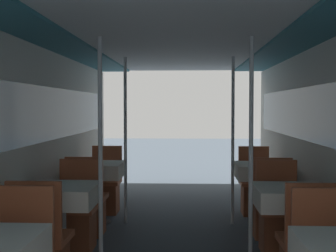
{
  "coord_description": "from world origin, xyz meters",
  "views": [
    {
      "loc": [
        0.12,
        -1.6,
        1.47
      ],
      "look_at": [
        -0.09,
        3.12,
        1.28
      ],
      "focal_mm": 50.0,
      "sensor_mm": 36.0,
      "label": 1
    }
  ],
  "objects_px": {
    "support_pole_right_2": "(233,141)",
    "chair_left_far_1": "(76,222)",
    "support_pole_right_1": "(251,155)",
    "chair_right_far_1": "(279,224)",
    "support_pole_left_1": "(100,154)",
    "chair_right_far_2": "(255,193)",
    "chair_right_near_2": "(270,212)",
    "chair_left_near_2": "(87,210)",
    "dining_table_left_1": "(61,198)",
    "dining_table_right_2": "(262,173)",
    "dining_table_right_1": "(292,200)",
    "dining_table_left_2": "(97,172)",
    "chair_left_far_2": "(105,192)",
    "support_pole_left_2": "(125,141)"
  },
  "relations": [
    {
      "from": "support_pole_left_1",
      "to": "chair_left_near_2",
      "type": "relative_size",
      "value": 2.28
    },
    {
      "from": "dining_table_left_2",
      "to": "chair_right_far_2",
      "type": "height_order",
      "value": "chair_right_far_2"
    },
    {
      "from": "dining_table_right_2",
      "to": "support_pole_right_2",
      "type": "xyz_separation_m",
      "value": [
        -0.36,
        0.0,
        0.4
      ]
    },
    {
      "from": "chair_right_far_1",
      "to": "dining_table_right_1",
      "type": "bearing_deg",
      "value": 90.0
    },
    {
      "from": "support_pole_left_1",
      "to": "dining_table_right_1",
      "type": "height_order",
      "value": "support_pole_left_1"
    },
    {
      "from": "dining_table_left_1",
      "to": "chair_left_far_2",
      "type": "xyz_separation_m",
      "value": [
        -0.0,
        2.26,
        -0.36
      ]
    },
    {
      "from": "chair_left_near_2",
      "to": "chair_right_far_1",
      "type": "distance_m",
      "value": 2.14
    },
    {
      "from": "chair_left_far_1",
      "to": "chair_right_far_1",
      "type": "distance_m",
      "value": 2.07
    },
    {
      "from": "chair_right_near_2",
      "to": "chair_left_near_2",
      "type": "bearing_deg",
      "value": 180.0
    },
    {
      "from": "chair_left_near_2",
      "to": "dining_table_right_1",
      "type": "bearing_deg",
      "value": -28.24
    },
    {
      "from": "support_pole_right_1",
      "to": "chair_right_far_1",
      "type": "bearing_deg",
      "value": 57.62
    },
    {
      "from": "chair_left_far_1",
      "to": "chair_left_far_2",
      "type": "distance_m",
      "value": 1.68
    },
    {
      "from": "dining_table_right_2",
      "to": "dining_table_right_1",
      "type": "bearing_deg",
      "value": -90.0
    },
    {
      "from": "chair_left_far_1",
      "to": "dining_table_right_1",
      "type": "distance_m",
      "value": 2.18
    },
    {
      "from": "chair_left_far_1",
      "to": "support_pole_left_1",
      "type": "height_order",
      "value": "support_pole_left_1"
    },
    {
      "from": "chair_left_far_1",
      "to": "chair_right_far_1",
      "type": "height_order",
      "value": "same"
    },
    {
      "from": "dining_table_left_2",
      "to": "dining_table_right_2",
      "type": "height_order",
      "value": "same"
    },
    {
      "from": "dining_table_left_1",
      "to": "chair_left_far_2",
      "type": "relative_size",
      "value": 0.83
    },
    {
      "from": "support_pole_right_1",
      "to": "support_pole_right_2",
      "type": "height_order",
      "value": "same"
    },
    {
      "from": "support_pole_right_1",
      "to": "chair_right_far_2",
      "type": "bearing_deg",
      "value": 80.86
    },
    {
      "from": "dining_table_left_1",
      "to": "support_pole_right_1",
      "type": "bearing_deg",
      "value": -0.0
    },
    {
      "from": "support_pole_right_1",
      "to": "chair_left_far_2",
      "type": "bearing_deg",
      "value": 127.11
    },
    {
      "from": "chair_left_far_2",
      "to": "support_pole_right_2",
      "type": "distance_m",
      "value": 1.95
    },
    {
      "from": "dining_table_right_2",
      "to": "chair_right_near_2",
      "type": "bearing_deg",
      "value": -90.0
    },
    {
      "from": "chair_right_near_2",
      "to": "dining_table_left_1",
      "type": "bearing_deg",
      "value": -151.76
    },
    {
      "from": "dining_table_left_2",
      "to": "support_pole_right_2",
      "type": "relative_size",
      "value": 0.36
    },
    {
      "from": "support_pole_left_1",
      "to": "support_pole_right_1",
      "type": "distance_m",
      "value": 1.34
    },
    {
      "from": "chair_left_far_1",
      "to": "support_pole_right_1",
      "type": "height_order",
      "value": "support_pole_right_1"
    },
    {
      "from": "dining_table_left_1",
      "to": "chair_right_far_1",
      "type": "xyz_separation_m",
      "value": [
        2.07,
        0.57,
        -0.36
      ]
    },
    {
      "from": "dining_table_right_1",
      "to": "chair_right_near_2",
      "type": "xyz_separation_m",
      "value": [
        0.0,
        1.11,
        -0.36
      ]
    },
    {
      "from": "dining_table_left_2",
      "to": "support_pole_right_1",
      "type": "xyz_separation_m",
      "value": [
        1.71,
        -1.68,
        0.4
      ]
    },
    {
      "from": "support_pole_left_2",
      "to": "chair_right_far_2",
      "type": "height_order",
      "value": "support_pole_left_2"
    },
    {
      "from": "chair_left_far_1",
      "to": "support_pole_right_2",
      "type": "xyz_separation_m",
      "value": [
        1.71,
        1.11,
        0.76
      ]
    },
    {
      "from": "dining_table_left_1",
      "to": "dining_table_left_2",
      "type": "relative_size",
      "value": 1.0
    },
    {
      "from": "chair_right_far_1",
      "to": "chair_right_far_2",
      "type": "bearing_deg",
      "value": -90.0
    },
    {
      "from": "chair_left_near_2",
      "to": "dining_table_left_2",
      "type": "bearing_deg",
      "value": 90.0
    },
    {
      "from": "support_pole_right_1",
      "to": "dining_table_right_2",
      "type": "relative_size",
      "value": 2.75
    },
    {
      "from": "support_pole_left_1",
      "to": "chair_left_far_2",
      "type": "height_order",
      "value": "support_pole_left_1"
    },
    {
      "from": "chair_right_near_2",
      "to": "support_pole_right_2",
      "type": "relative_size",
      "value": 0.44
    },
    {
      "from": "chair_left_near_2",
      "to": "dining_table_right_2",
      "type": "height_order",
      "value": "chair_left_near_2"
    },
    {
      "from": "support_pole_right_2",
      "to": "chair_left_far_1",
      "type": "bearing_deg",
      "value": -146.93
    },
    {
      "from": "chair_right_far_2",
      "to": "support_pole_right_2",
      "type": "distance_m",
      "value": 1.02
    },
    {
      "from": "support_pole_left_1",
      "to": "chair_left_far_2",
      "type": "xyz_separation_m",
      "value": [
        -0.36,
        2.26,
        -0.76
      ]
    },
    {
      "from": "support_pole_left_1",
      "to": "chair_right_far_2",
      "type": "height_order",
      "value": "support_pole_left_1"
    },
    {
      "from": "chair_right_far_1",
      "to": "chair_left_near_2",
      "type": "bearing_deg",
      "value": -14.61
    },
    {
      "from": "chair_right_near_2",
      "to": "support_pole_right_2",
      "type": "bearing_deg",
      "value": 122.38
    },
    {
      "from": "dining_table_left_1",
      "to": "support_pole_left_1",
      "type": "height_order",
      "value": "support_pole_left_1"
    },
    {
      "from": "dining_table_left_1",
      "to": "dining_table_right_2",
      "type": "height_order",
      "value": "same"
    },
    {
      "from": "dining_table_right_1",
      "to": "support_pole_left_2",
      "type": "bearing_deg",
      "value": 135.39
    },
    {
      "from": "chair_left_far_1",
      "to": "dining_table_right_2",
      "type": "distance_m",
      "value": 2.38
    }
  ]
}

